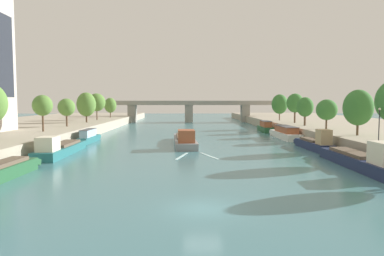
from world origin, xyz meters
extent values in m
plane|color=#42757F|center=(0.00, 0.00, 0.00)|extent=(400.00, 400.00, 0.00)
cube|color=#A89E89|center=(-37.99, 55.00, 1.11)|extent=(36.00, 170.00, 2.22)
cube|color=#A89E89|center=(37.99, 55.00, 1.11)|extent=(36.00, 170.00, 2.22)
cube|color=gray|center=(-1.32, 36.09, 0.49)|extent=(4.08, 17.60, 0.98)
cube|color=gray|center=(-1.74, 45.16, 0.59)|extent=(3.16, 1.36, 0.85)
cube|color=gray|center=(-1.32, 36.09, 1.01)|extent=(4.14, 17.60, 0.06)
cube|color=#9E5133|center=(-1.05, 30.16, 1.97)|extent=(2.62, 3.60, 1.85)
cube|color=black|center=(-1.13, 31.91, 2.25)|extent=(1.96, 0.12, 0.52)
cube|color=brown|center=(-1.40, 37.83, 1.22)|extent=(2.97, 9.19, 0.36)
cylinder|color=#232328|center=(-0.59, 30.88, 1.59)|extent=(0.07, 0.07, 1.10)
cube|color=silver|center=(1.95, 23.14, 0.01)|extent=(2.26, 5.80, 0.03)
cube|color=silver|center=(-1.65, 22.97, 0.01)|extent=(1.74, 5.92, 0.03)
cube|color=#235633|center=(-18.08, 9.31, 0.59)|extent=(2.57, 10.44, 1.17)
cube|color=#235633|center=(-17.88, 14.84, 0.70)|extent=(2.14, 1.32, 0.95)
cube|color=#235633|center=(-18.08, 9.31, 1.20)|extent=(2.61, 10.44, 0.06)
cube|color=brown|center=(-18.04, 10.34, 1.41)|extent=(1.91, 5.45, 0.36)
cube|color=#23666B|center=(-17.99, 25.02, 0.53)|extent=(2.99, 14.36, 1.07)
cube|color=#23666B|center=(-18.07, 32.53, 0.64)|extent=(2.70, 1.26, 0.90)
cube|color=#23666B|center=(-17.99, 25.02, 1.10)|extent=(3.04, 14.36, 0.06)
cube|color=beige|center=(-17.93, 20.14, 2.00)|extent=(2.15, 2.89, 1.75)
cube|color=black|center=(-17.95, 21.59, 2.26)|extent=(1.70, 0.05, 0.49)
cube|color=brown|center=(-18.00, 26.45, 1.31)|extent=(2.29, 7.48, 0.36)
cylinder|color=#232328|center=(-17.51, 20.72, 1.68)|extent=(0.07, 0.07, 1.10)
cube|color=#23666B|center=(-18.19, 39.46, 0.49)|extent=(1.73, 9.14, 0.98)
cube|color=#23666B|center=(-18.15, 44.37, 0.59)|extent=(1.58, 1.23, 0.85)
cube|color=#23666B|center=(-18.19, 39.46, 1.01)|extent=(1.77, 9.14, 0.06)
cube|color=#9EBCD6|center=(-18.19, 39.00, 1.65)|extent=(1.41, 5.85, 1.24)
cube|color=#4C4C51|center=(-18.19, 39.00, 2.31)|extent=(1.51, 6.03, 0.08)
cylinder|color=#232328|center=(-17.96, 36.72, 1.59)|extent=(0.07, 0.07, 1.10)
cube|color=#1E284C|center=(17.51, 14.49, 0.59)|extent=(2.88, 15.28, 1.17)
cube|color=#1E284C|center=(17.62, 22.46, 0.70)|extent=(2.54, 1.28, 0.95)
cube|color=#1E284C|center=(17.51, 14.49, 1.20)|extent=(2.93, 15.28, 0.06)
cube|color=black|center=(17.46, 10.84, 2.62)|extent=(1.60, 0.05, 0.60)
cube|color=brown|center=(17.53, 16.01, 1.41)|extent=(2.19, 7.95, 0.36)
cube|color=#1E284C|center=(18.01, 29.31, 0.56)|extent=(2.35, 10.66, 1.12)
cube|color=#1E284C|center=(17.90, 34.97, 0.67)|extent=(2.06, 1.28, 0.92)
cube|color=#1E284C|center=(18.01, 29.31, 1.15)|extent=(2.39, 10.66, 0.06)
cube|color=tan|center=(18.08, 25.70, 2.23)|extent=(1.65, 2.16, 2.10)
cube|color=black|center=(18.06, 26.77, 2.54)|extent=(1.29, 0.06, 0.59)
cube|color=brown|center=(17.99, 30.37, 1.36)|extent=(1.78, 5.55, 0.36)
cylinder|color=#232328|center=(18.39, 26.13, 1.73)|extent=(0.07, 0.07, 1.10)
cube|color=silver|center=(18.33, 45.76, 0.59)|extent=(2.79, 13.63, 1.17)
cube|color=silver|center=(18.35, 52.92, 0.70)|extent=(2.62, 1.25, 0.95)
cube|color=silver|center=(18.33, 45.76, 1.20)|extent=(2.84, 13.63, 0.06)
cube|color=#9E5133|center=(18.33, 45.08, 1.81)|extent=(2.28, 8.72, 1.15)
cube|color=#4C4C51|center=(18.33, 45.08, 2.43)|extent=(2.45, 8.98, 0.08)
cylinder|color=#232328|center=(18.73, 41.67, 1.78)|extent=(0.07, 0.07, 1.10)
cube|color=#235633|center=(17.92, 61.29, 0.60)|extent=(2.46, 9.86, 1.19)
cube|color=#235633|center=(18.10, 66.53, 0.72)|extent=(2.06, 1.32, 0.96)
cube|color=#235633|center=(17.92, 61.29, 1.22)|extent=(2.50, 9.86, 0.06)
cube|color=#9E5133|center=(17.90, 60.80, 1.91)|extent=(1.95, 6.32, 1.31)
cube|color=#4C4C51|center=(17.90, 60.80, 2.60)|extent=(2.09, 6.52, 0.08)
cylinder|color=#232328|center=(18.13, 58.34, 1.80)|extent=(0.07, 0.07, 1.10)
cylinder|color=brown|center=(-24.66, 35.74, 3.91)|extent=(0.30, 0.30, 3.37)
ellipsoid|color=#568438|center=(-24.66, 35.74, 6.53)|extent=(3.23, 3.23, 3.42)
cylinder|color=brown|center=(-24.85, 48.05, 3.66)|extent=(0.35, 0.35, 2.87)
ellipsoid|color=#568438|center=(-24.85, 48.05, 6.05)|extent=(3.37, 3.37, 3.46)
cylinder|color=brown|center=(-24.81, 62.06, 3.59)|extent=(0.39, 0.39, 2.73)
ellipsoid|color=#568438|center=(-24.81, 62.06, 6.52)|extent=(4.50, 4.50, 5.70)
cylinder|color=brown|center=(-25.28, 73.93, 3.95)|extent=(0.29, 0.29, 3.46)
ellipsoid|color=#568438|center=(-25.28, 73.93, 7.01)|extent=(4.67, 4.67, 4.83)
cylinder|color=brown|center=(-24.86, 89.30, 3.50)|extent=(0.28, 0.28, 2.56)
ellipsoid|color=#568438|center=(-24.86, 89.30, 6.06)|extent=(3.81, 3.81, 4.66)
cylinder|color=brown|center=(23.93, 28.08, 3.53)|extent=(0.33, 0.33, 2.62)
ellipsoid|color=#387533|center=(23.93, 28.08, 6.28)|extent=(4.23, 4.23, 5.22)
cylinder|color=brown|center=(24.18, 40.19, 3.45)|extent=(0.32, 0.32, 2.45)
ellipsoid|color=#387533|center=(24.18, 40.19, 5.70)|extent=(3.71, 3.71, 3.72)
cylinder|color=brown|center=(23.53, 49.84, 3.59)|extent=(0.39, 0.39, 2.74)
ellipsoid|color=#387533|center=(23.53, 49.84, 6.07)|extent=(3.40, 3.40, 4.03)
cylinder|color=brown|center=(24.41, 59.50, 3.93)|extent=(0.38, 0.38, 3.40)
ellipsoid|color=#387533|center=(24.41, 59.50, 6.85)|extent=(3.89, 3.89, 4.44)
cylinder|color=brown|center=(23.68, 70.31, 3.67)|extent=(0.26, 0.26, 2.90)
ellipsoid|color=#387533|center=(23.68, 70.31, 6.54)|extent=(4.18, 4.18, 5.16)
cylinder|color=black|center=(21.28, 17.52, 4.18)|extent=(0.11, 0.11, 3.91)
sphere|color=#EAE5C6|center=(21.28, 17.52, 6.28)|extent=(0.28, 0.28, 0.28)
cylinder|color=black|center=(21.28, 17.52, 2.32)|extent=(0.22, 0.22, 0.20)
cube|color=#232833|center=(-30.94, 35.27, 14.71)|extent=(0.04, 8.28, 13.62)
cube|color=gray|center=(0.00, 102.67, 6.35)|extent=(63.98, 4.40, 0.60)
cube|color=gray|center=(0.00, 100.67, 7.10)|extent=(63.98, 0.30, 0.90)
cube|color=gray|center=(0.00, 104.67, 7.10)|extent=(63.98, 0.30, 0.90)
cube|color=gray|center=(-19.99, 102.67, 3.02)|extent=(2.80, 3.60, 6.05)
cube|color=gray|center=(0.00, 102.67, 3.02)|extent=(2.80, 3.60, 6.05)
cube|color=gray|center=(19.99, 102.67, 3.02)|extent=(2.80, 3.60, 6.05)
camera|label=1|loc=(-1.13, -23.12, 7.07)|focal=33.26mm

